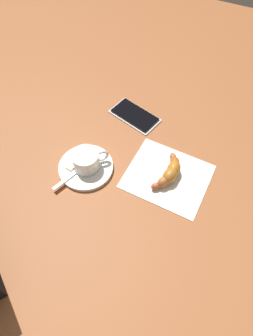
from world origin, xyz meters
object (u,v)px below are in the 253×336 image
teaspoon (83,166)px  sugar_packet (76,162)px  saucer (86,167)px  napkin (167,176)px  croissant (170,172)px  espresso_cup (87,160)px  cell_phone (135,115)px

teaspoon → sugar_packet: bearing=168.1°
saucer → napkin: saucer is taller
saucer → croissant: 0.21m
sugar_packet → espresso_cup: bearing=107.6°
sugar_packet → napkin: 0.24m
teaspoon → napkin: (0.20, 0.07, -0.01)m
espresso_cup → teaspoon: size_ratio=0.57×
sugar_packet → napkin: (0.23, 0.06, -0.01)m
espresso_cup → sugar_packet: espresso_cup is taller
saucer → napkin: 0.21m
napkin → cell_phone: 0.22m
espresso_cup → sugar_packet: 0.04m
espresso_cup → croissant: bearing=17.7°
croissant → napkin: bearing=-159.1°
espresso_cup → cell_phone: 0.22m
saucer → teaspoon: bearing=-129.8°
teaspoon → sugar_packet: size_ratio=2.34×
teaspoon → croissant: size_ratio=1.08×
saucer → croissant: croissant is taller
teaspoon → croissant: croissant is taller
saucer → teaspoon: size_ratio=1.01×
sugar_packet → cell_phone: size_ratio=0.38×
teaspoon → napkin: teaspoon is taller
teaspoon → croissant: (0.21, 0.07, 0.01)m
saucer → sugar_packet: (-0.03, -0.00, 0.01)m
espresso_cup → teaspoon: (-0.01, -0.01, -0.02)m
espresso_cup → napkin: espresso_cup is taller
croissant → cell_phone: size_ratio=0.82×
saucer → cell_phone: (0.04, 0.22, -0.00)m
napkin → croissant: croissant is taller
teaspoon → cell_phone: 0.23m
espresso_cup → croissant: espresso_cup is taller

